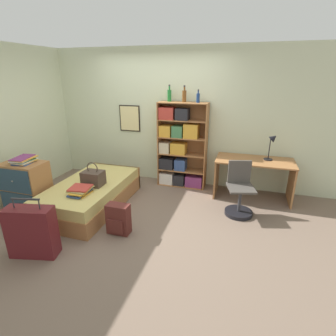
{
  "coord_description": "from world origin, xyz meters",
  "views": [
    {
      "loc": [
        1.64,
        -3.44,
        2.13
      ],
      "look_at": [
        0.54,
        0.18,
        0.75
      ],
      "focal_mm": 28.0,
      "sensor_mm": 36.0,
      "label": 1
    }
  ],
  "objects_px": {
    "desk_chair": "(239,197)",
    "desk_lamp": "(273,142)",
    "magazine_pile_on_dresser": "(23,160)",
    "bottle_clear": "(198,98)",
    "bottle_green": "(169,95)",
    "bottle_brown": "(184,96)",
    "book_stack_on_bed": "(81,190)",
    "handbag": "(93,178)",
    "backpack": "(118,219)",
    "desk": "(254,171)",
    "suitcase": "(32,232)",
    "bed": "(92,194)",
    "dresser": "(27,187)",
    "bookcase": "(179,148)"
  },
  "relations": [
    {
      "from": "suitcase",
      "to": "backpack",
      "type": "bearing_deg",
      "value": 43.03
    },
    {
      "from": "suitcase",
      "to": "bottle_brown",
      "type": "distance_m",
      "value": 3.23
    },
    {
      "from": "bed",
      "to": "bookcase",
      "type": "bearing_deg",
      "value": 47.15
    },
    {
      "from": "bottle_green",
      "to": "bottle_clear",
      "type": "relative_size",
      "value": 1.31
    },
    {
      "from": "handbag",
      "to": "bottle_green",
      "type": "bearing_deg",
      "value": 58.63
    },
    {
      "from": "magazine_pile_on_dresser",
      "to": "dresser",
      "type": "bearing_deg",
      "value": -138.44
    },
    {
      "from": "bed",
      "to": "magazine_pile_on_dresser",
      "type": "relative_size",
      "value": 4.64
    },
    {
      "from": "magazine_pile_on_dresser",
      "to": "bottle_clear",
      "type": "relative_size",
      "value": 1.74
    },
    {
      "from": "bottle_green",
      "to": "bottle_clear",
      "type": "height_order",
      "value": "bottle_green"
    },
    {
      "from": "bottle_clear",
      "to": "desk_lamp",
      "type": "bearing_deg",
      "value": -2.75
    },
    {
      "from": "book_stack_on_bed",
      "to": "bottle_green",
      "type": "height_order",
      "value": "bottle_green"
    },
    {
      "from": "desk_lamp",
      "to": "bottle_clear",
      "type": "bearing_deg",
      "value": 177.25
    },
    {
      "from": "bottle_clear",
      "to": "desk_chair",
      "type": "bearing_deg",
      "value": -43.02
    },
    {
      "from": "book_stack_on_bed",
      "to": "dresser",
      "type": "height_order",
      "value": "dresser"
    },
    {
      "from": "magazine_pile_on_dresser",
      "to": "bottle_green",
      "type": "relative_size",
      "value": 1.33
    },
    {
      "from": "handbag",
      "to": "backpack",
      "type": "distance_m",
      "value": 0.93
    },
    {
      "from": "dresser",
      "to": "desk",
      "type": "xyz_separation_m",
      "value": [
        3.48,
        1.55,
        0.1
      ]
    },
    {
      "from": "suitcase",
      "to": "bookcase",
      "type": "xyz_separation_m",
      "value": [
        1.15,
        2.61,
        0.44
      ]
    },
    {
      "from": "suitcase",
      "to": "dresser",
      "type": "relative_size",
      "value": 0.95
    },
    {
      "from": "bottle_green",
      "to": "desk",
      "type": "bearing_deg",
      "value": -7.4
    },
    {
      "from": "dresser",
      "to": "magazine_pile_on_dresser",
      "type": "bearing_deg",
      "value": 41.56
    },
    {
      "from": "bottle_clear",
      "to": "bottle_brown",
      "type": "bearing_deg",
      "value": 170.68
    },
    {
      "from": "bookcase",
      "to": "magazine_pile_on_dresser",
      "type": "bearing_deg",
      "value": -140.41
    },
    {
      "from": "bed",
      "to": "handbag",
      "type": "distance_m",
      "value": 0.37
    },
    {
      "from": "handbag",
      "to": "desk_lamp",
      "type": "xyz_separation_m",
      "value": [
        2.72,
        1.27,
        0.48
      ]
    },
    {
      "from": "bed",
      "to": "bottle_green",
      "type": "distance_m",
      "value": 2.24
    },
    {
      "from": "bookcase",
      "to": "backpack",
      "type": "distance_m",
      "value": 2.0
    },
    {
      "from": "desk",
      "to": "backpack",
      "type": "xyz_separation_m",
      "value": [
        -1.78,
        -1.72,
        -0.29
      ]
    },
    {
      "from": "bottle_clear",
      "to": "desk_chair",
      "type": "height_order",
      "value": "bottle_clear"
    },
    {
      "from": "book_stack_on_bed",
      "to": "bed",
      "type": "bearing_deg",
      "value": 104.21
    },
    {
      "from": "desk_chair",
      "to": "magazine_pile_on_dresser",
      "type": "bearing_deg",
      "value": -165.24
    },
    {
      "from": "handbag",
      "to": "dresser",
      "type": "height_order",
      "value": "dresser"
    },
    {
      "from": "desk_lamp",
      "to": "backpack",
      "type": "relative_size",
      "value": 1.09
    },
    {
      "from": "bottle_clear",
      "to": "backpack",
      "type": "relative_size",
      "value": 0.52
    },
    {
      "from": "dresser",
      "to": "bottle_brown",
      "type": "height_order",
      "value": "bottle_brown"
    },
    {
      "from": "bottle_green",
      "to": "desk_lamp",
      "type": "height_order",
      "value": "bottle_green"
    },
    {
      "from": "bed",
      "to": "bottle_clear",
      "type": "bearing_deg",
      "value": 39.28
    },
    {
      "from": "magazine_pile_on_dresser",
      "to": "desk",
      "type": "relative_size",
      "value": 0.3
    },
    {
      "from": "magazine_pile_on_dresser",
      "to": "bottle_brown",
      "type": "xyz_separation_m",
      "value": [
        2.13,
        1.71,
        0.88
      ]
    },
    {
      "from": "bottle_clear",
      "to": "desk_lamp",
      "type": "relative_size",
      "value": 0.48
    },
    {
      "from": "bottle_brown",
      "to": "desk",
      "type": "xyz_separation_m",
      "value": [
        1.32,
        -0.18,
        -1.24
      ]
    },
    {
      "from": "desk_chair",
      "to": "desk_lamp",
      "type": "bearing_deg",
      "value": 58.96
    },
    {
      "from": "bottle_green",
      "to": "bottle_brown",
      "type": "bearing_deg",
      "value": -5.48
    },
    {
      "from": "handbag",
      "to": "bed",
      "type": "bearing_deg",
      "value": 142.99
    },
    {
      "from": "book_stack_on_bed",
      "to": "magazine_pile_on_dresser",
      "type": "relative_size",
      "value": 0.93
    },
    {
      "from": "handbag",
      "to": "suitcase",
      "type": "distance_m",
      "value": 1.28
    },
    {
      "from": "desk",
      "to": "handbag",
      "type": "bearing_deg",
      "value": -154.19
    },
    {
      "from": "bottle_clear",
      "to": "bottle_green",
      "type": "bearing_deg",
      "value": 172.69
    },
    {
      "from": "bed",
      "to": "handbag",
      "type": "bearing_deg",
      "value": -37.01
    },
    {
      "from": "dresser",
      "to": "bottle_clear",
      "type": "height_order",
      "value": "bottle_clear"
    }
  ]
}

